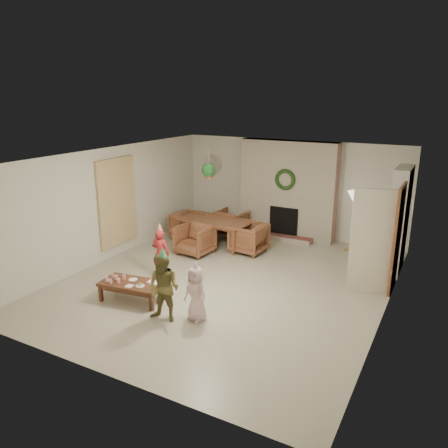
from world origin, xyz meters
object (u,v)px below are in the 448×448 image
Objects in this scene: dining_table at (214,232)px; dining_chair_left at (189,226)px; coffee_table_top at (132,284)px; child_pink at (196,294)px; dining_chair_far at (231,223)px; child_red at (161,254)px; dining_chair_near at (195,240)px; dining_chair_right at (249,238)px; child_plaid at (164,288)px.

dining_table is 0.79m from dining_chair_left.
coffee_table_top is 1.40m from child_pink.
dining_chair_far is 0.75× the size of child_red.
coffee_table_top is 1.23× the size of child_pink.
dining_chair_near is 1.00× the size of dining_chair_far.
dining_chair_left is at bearing -77.39° from child_red.
dining_table is at bearing 90.00° from dining_chair_far.
dining_chair_left is at bearing 135.00° from dining_chair_near.
dining_chair_left is (-0.79, 0.07, 0.03)m from dining_table.
dining_chair_right reaches higher than coffee_table_top.
child_red is at bearing -80.50° from dining_chair_near.
dining_table reaches higher than coffee_table_top.
child_plaid is 0.53m from child_pink.
child_red is at bearing 94.61° from dining_chair_far.
dining_chair_near is 3.13m from child_pink.
dining_chair_far and dining_chair_left have the same top height.
dining_chair_right is at bearing -90.00° from dining_chair_left.
dining_chair_far reaches higher than coffee_table_top.
coffee_table_top is (0.15, -4.17, -0.02)m from dining_chair_far.
dining_chair_near is 1.58m from dining_chair_far.
child_pink reaches higher than dining_chair_right.
dining_chair_near is at bearing -135.00° from dining_chair_left.
child_plaid reaches higher than child_red.
child_plaid is at bearing -62.13° from dining_chair_near.
dining_table is at bearing -95.81° from child_red.
dining_chair_near is 1.12m from dining_chair_left.
dining_chair_far is 4.17m from coffee_table_top.
child_pink is (1.39, -0.05, 0.14)m from coffee_table_top.
dining_chair_left is at bearing 180.00° from dining_table.
dining_chair_near is 1.00× the size of dining_chair_right.
dining_chair_far is 4.49m from child_pink.
dining_chair_left and dining_chair_right have the same top height.
dining_chair_far is 3.07m from child_red.
dining_chair_left is 0.67× the size of coffee_table_top.
dining_chair_near is at bearing -92.52° from child_red.
dining_chair_far is at bearing 90.00° from dining_chair_near.
child_red reaches higher than dining_chair_far.
dining_chair_near is 0.66× the size of child_plaid.
child_plaid reaches higher than dining_chair_far.
dining_table is 0.79m from dining_chair_far.
dining_chair_near is 0.67× the size of coffee_table_top.
dining_chair_far is 1.00× the size of dining_chair_left.
child_plaid is at bearing -26.16° from coffee_table_top.
child_red is 0.89× the size of child_plaid.
dining_chair_far is (0.07, 0.79, 0.03)m from dining_table.
dining_chair_far is at bearing 84.46° from coffee_table_top.
dining_chair_left is at bearing -90.00° from dining_chair_right.
coffee_table_top is 1.12× the size of child_red.
dining_chair_left reaches higher than coffee_table_top.
child_pink is (0.62, -3.34, 0.12)m from dining_chair_right.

